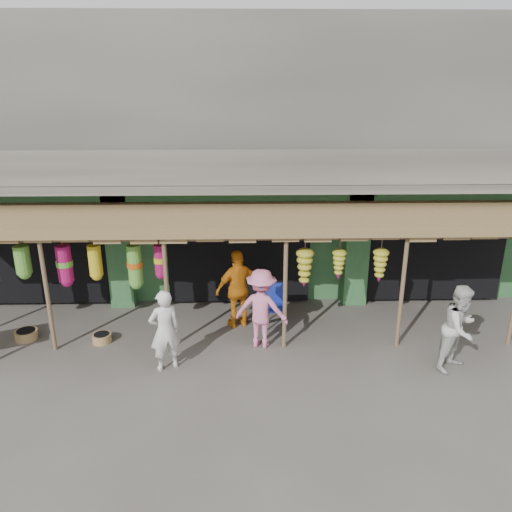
{
  "coord_description": "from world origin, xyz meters",
  "views": [
    {
      "loc": [
        0.15,
        -9.89,
        5.54
      ],
      "look_at": [
        0.41,
        1.0,
        1.7
      ],
      "focal_mm": 35.0,
      "sensor_mm": 36.0,
      "label": 1
    }
  ],
  "objects_px": {
    "person_front": "(165,330)",
    "person_vendor": "(239,289)",
    "person_shopper": "(261,308)",
    "blue_chair": "(275,303)",
    "person_right": "(460,328)"
  },
  "relations": [
    {
      "from": "person_front",
      "to": "person_right",
      "type": "xyz_separation_m",
      "value": [
        5.87,
        -0.14,
        0.05
      ]
    },
    {
      "from": "person_front",
      "to": "person_vendor",
      "type": "xyz_separation_m",
      "value": [
        1.45,
        1.83,
        0.09
      ]
    },
    {
      "from": "person_front",
      "to": "person_vendor",
      "type": "relative_size",
      "value": 0.9
    },
    {
      "from": "blue_chair",
      "to": "person_shopper",
      "type": "xyz_separation_m",
      "value": [
        -0.36,
        -1.0,
        0.33
      ]
    },
    {
      "from": "person_vendor",
      "to": "person_shopper",
      "type": "bearing_deg",
      "value": 95.79
    },
    {
      "from": "person_front",
      "to": "person_shopper",
      "type": "height_order",
      "value": "person_shopper"
    },
    {
      "from": "person_right",
      "to": "person_shopper",
      "type": "distance_m",
      "value": 4.04
    },
    {
      "from": "person_right",
      "to": "person_shopper",
      "type": "height_order",
      "value": "person_right"
    },
    {
      "from": "person_right",
      "to": "blue_chair",
      "type": "bearing_deg",
      "value": 112.36
    },
    {
      "from": "person_front",
      "to": "person_shopper",
      "type": "distance_m",
      "value": 2.14
    },
    {
      "from": "blue_chair",
      "to": "person_vendor",
      "type": "bearing_deg",
      "value": -178.1
    },
    {
      "from": "blue_chair",
      "to": "person_front",
      "type": "relative_size",
      "value": 0.59
    },
    {
      "from": "person_right",
      "to": "person_vendor",
      "type": "xyz_separation_m",
      "value": [
        -4.41,
        1.96,
        0.05
      ]
    },
    {
      "from": "person_front",
      "to": "person_vendor",
      "type": "distance_m",
      "value": 2.34
    },
    {
      "from": "person_front",
      "to": "person_right",
      "type": "bearing_deg",
      "value": 154.11
    }
  ]
}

